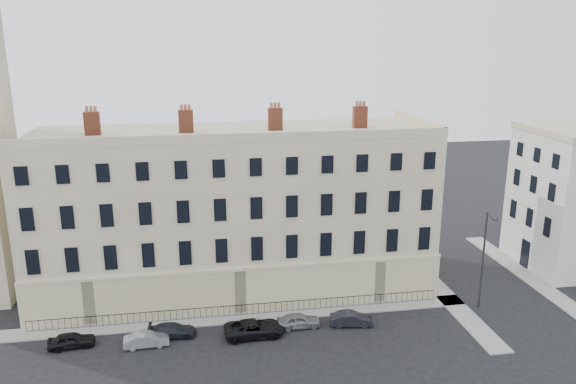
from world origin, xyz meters
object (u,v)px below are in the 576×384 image
car_b (146,340)px  car_d (254,328)px  car_e (298,320)px  streetlamp (484,256)px  car_a (72,340)px  car_c (173,330)px  car_f (352,319)px

car_b → car_d: bearing=-92.8°
car_e → streetlamp: streetlamp is taller
car_a → car_e: (17.90, 0.12, 0.02)m
car_a → car_c: (7.66, 0.32, -0.05)m
car_c → streetlamp: (26.72, 0.60, 4.38)m
car_f → streetlamp: size_ratio=0.40×
car_c → streetlamp: bearing=-85.3°
car_b → streetlamp: (28.68, 1.74, 4.36)m
car_b → car_f: car_f is taller
car_f → streetlamp: (12.06, 1.24, 4.34)m
car_b → car_d: 8.45m
streetlamp → car_a: bearing=173.9°
car_a → car_e: size_ratio=0.97×
car_e → car_f: (4.42, -0.43, -0.03)m
car_c → car_f: bearing=-89.1°
car_a → car_e: bearing=-95.7°
car_e → streetlamp: 17.06m
car_c → car_f: size_ratio=1.06×
car_b → car_e: bearing=-89.4°
car_a → car_d: (14.14, -0.67, 0.08)m
car_d → car_e: car_d is taller
car_c → car_d: size_ratio=0.78×
car_e → car_b: bearing=94.1°
car_d → car_e: size_ratio=1.35×
car_a → streetlamp: 34.67m
car_e → car_f: bearing=-95.8°
car_a → car_c: bearing=-93.7°
car_a → car_d: 14.16m
car_a → car_d: bearing=-98.8°
car_a → car_d: car_d is taller
car_c → car_d: 6.56m
car_b → car_c: 2.27m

